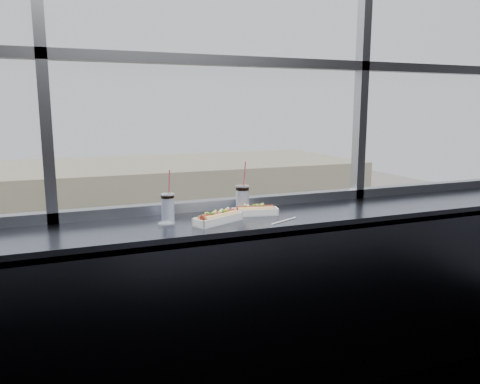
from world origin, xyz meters
name	(u,v)px	position (x,y,z in m)	size (l,w,h in m)	color
wall_back_lower	(224,291)	(0.00, 1.50, 0.55)	(6.00, 6.00, 0.00)	black
window_glass	(221,8)	(0.00, 1.52, 2.30)	(6.00, 6.00, 0.00)	silver
window_mullions	(222,8)	(0.00, 1.50, 2.30)	(6.00, 0.08, 2.40)	gray
counter	(240,223)	(0.00, 1.23, 1.07)	(6.00, 0.55, 0.06)	slate
counter_fascia	(257,325)	(0.00, 0.97, 0.55)	(6.00, 0.04, 1.04)	slate
hotdog_tray_left	(218,218)	(-0.16, 1.15, 1.13)	(0.31, 0.21, 0.07)	white
hotdog_tray_right	(255,210)	(0.11, 1.26, 1.13)	(0.28, 0.14, 0.07)	white
soda_cup_left	(168,205)	(-0.40, 1.32, 1.18)	(0.08, 0.08, 0.29)	white
soda_cup_right	(242,198)	(0.07, 1.35, 1.19)	(0.09, 0.09, 0.31)	white
loose_straw	(284,221)	(0.20, 1.05, 1.10)	(0.01, 0.01, 0.21)	white
wrapper	(166,223)	(-0.43, 1.21, 1.11)	(0.10, 0.07, 0.02)	silver
plaza_ground	(71,242)	(0.00, 45.00, -11.00)	(120.00, 120.00, 0.00)	gray
street_asphalt	(90,365)	(0.00, 21.50, -10.97)	(80.00, 10.00, 0.06)	black
far_sidewalk	(81,304)	(0.00, 29.50, -10.98)	(80.00, 6.00, 0.04)	gray
far_building	(71,214)	(0.00, 39.50, -7.00)	(50.00, 14.00, 8.00)	tan
car_far_c	(287,282)	(13.12, 25.50, -9.89)	(6.28, 2.62, 2.09)	white
car_near_e	(359,334)	(13.13, 17.50, -9.86)	(6.51, 2.71, 2.17)	#3942B1
car_near_d	(211,365)	(5.06, 17.50, -9.88)	(6.37, 2.65, 2.12)	silver
pedestrian_c	(181,276)	(6.74, 29.31, -9.90)	(0.94, 0.70, 2.11)	#66605B
pedestrian_d	(189,274)	(7.41, 29.78, -10.02)	(0.84, 0.63, 1.88)	#66605B
pedestrian_b	(59,296)	(-1.27, 28.68, -9.89)	(0.95, 0.72, 2.15)	#66605B
tree_center	(97,248)	(1.21, 29.50, -7.27)	(3.52, 3.52, 5.50)	#47382B
tree_right	(245,233)	(11.63, 29.50, -7.35)	(3.44, 3.44, 5.38)	#47382B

